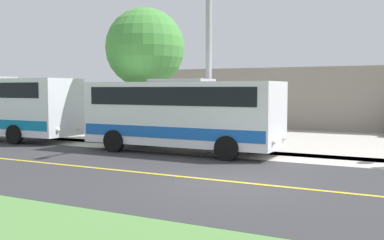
{
  "coord_description": "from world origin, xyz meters",
  "views": [
    {
      "loc": [
        11.55,
        4.76,
        2.58
      ],
      "look_at": [
        -3.5,
        -2.94,
        1.4
      ],
      "focal_mm": 42.65,
      "sensor_mm": 36.0,
      "label": 1
    }
  ],
  "objects_px": {
    "commercial_building": "(344,97)",
    "tree_curbside": "(145,48)",
    "street_light_pole": "(207,51)",
    "shuttle_bus_front": "(182,112)"
  },
  "relations": [
    {
      "from": "shuttle_bus_front",
      "to": "tree_curbside",
      "type": "distance_m",
      "value": 5.47
    },
    {
      "from": "shuttle_bus_front",
      "to": "tree_curbside",
      "type": "relative_size",
      "value": 1.24
    },
    {
      "from": "shuttle_bus_front",
      "to": "tree_curbside",
      "type": "bearing_deg",
      "value": -128.9
    },
    {
      "from": "street_light_pole",
      "to": "tree_curbside",
      "type": "bearing_deg",
      "value": -119.07
    },
    {
      "from": "shuttle_bus_front",
      "to": "tree_curbside",
      "type": "xyz_separation_m",
      "value": [
        -2.91,
        -3.61,
        2.91
      ]
    },
    {
      "from": "commercial_building",
      "to": "tree_curbside",
      "type": "bearing_deg",
      "value": -27.49
    },
    {
      "from": "street_light_pole",
      "to": "commercial_building",
      "type": "xyz_separation_m",
      "value": [
        -16.53,
        2.73,
        -2.1
      ]
    },
    {
      "from": "tree_curbside",
      "to": "commercial_building",
      "type": "distance_m",
      "value": 15.99
    },
    {
      "from": "shuttle_bus_front",
      "to": "commercial_building",
      "type": "height_order",
      "value": "commercial_building"
    },
    {
      "from": "shuttle_bus_front",
      "to": "commercial_building",
      "type": "distance_m",
      "value": 17.31
    }
  ]
}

